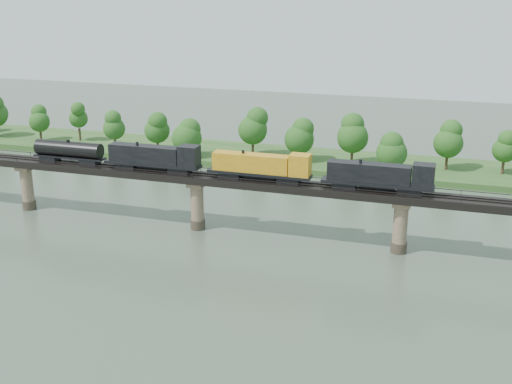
% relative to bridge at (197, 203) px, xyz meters
% --- Properties ---
extents(ground, '(400.00, 400.00, 0.00)m').
position_rel_bridge_xyz_m(ground, '(0.00, -30.00, -5.46)').
color(ground, '#374638').
rests_on(ground, ground).
extents(far_bank, '(300.00, 24.00, 1.60)m').
position_rel_bridge_xyz_m(far_bank, '(0.00, 55.00, -4.66)').
color(far_bank, '#2A4E1F').
rests_on(far_bank, ground).
extents(bridge, '(236.00, 30.00, 11.50)m').
position_rel_bridge_xyz_m(bridge, '(0.00, 0.00, 0.00)').
color(bridge, '#473A2D').
rests_on(bridge, ground).
extents(bridge_superstructure, '(220.00, 4.90, 0.75)m').
position_rel_bridge_xyz_m(bridge_superstructure, '(0.00, 0.00, 6.33)').
color(bridge_superstructure, black).
rests_on(bridge_superstructure, bridge).
extents(far_treeline, '(289.06, 17.54, 13.60)m').
position_rel_bridge_xyz_m(far_treeline, '(-8.21, 50.52, 3.37)').
color(far_treeline, '#382619').
rests_on(far_treeline, far_bank).
extents(freight_train, '(82.10, 3.20, 5.65)m').
position_rel_bridge_xyz_m(freight_train, '(5.70, -0.00, 8.74)').
color(freight_train, black).
rests_on(freight_train, bridge).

